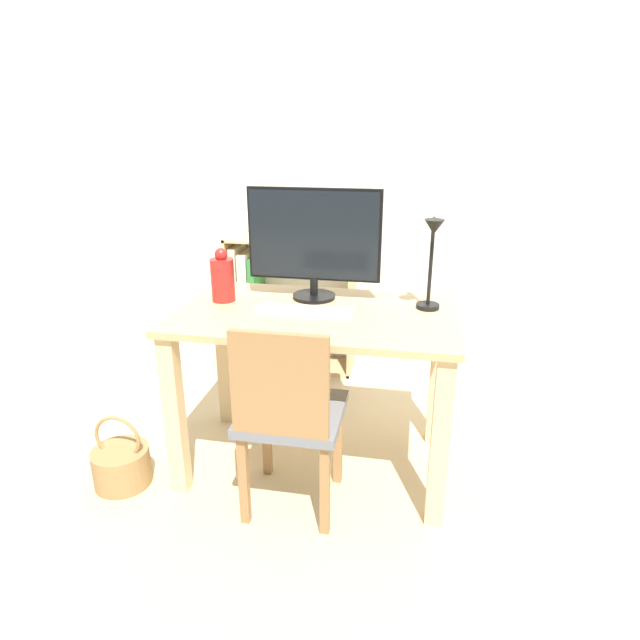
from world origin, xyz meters
name	(u,v)px	position (x,y,z in m)	size (l,w,h in m)	color
ground_plane	(316,462)	(0.00, 0.00, 0.00)	(10.00, 10.00, 0.00)	#CCB284
wall_back	(355,160)	(0.00, 1.21, 1.30)	(8.00, 0.05, 2.60)	silver
desk	(316,344)	(0.00, 0.00, 0.61)	(1.20, 0.71, 0.76)	tan
monitor	(314,239)	(-0.04, 0.18, 1.03)	(0.60, 0.20, 0.49)	black
keyboard	(304,311)	(-0.04, -0.03, 0.77)	(0.41, 0.12, 0.02)	silver
vase	(223,278)	(-0.44, 0.07, 0.87)	(0.10, 0.10, 0.24)	#B2231E
desk_lamp	(432,256)	(0.47, 0.07, 1.01)	(0.10, 0.19, 0.40)	black
chair	(289,413)	(-0.04, -0.34, 0.46)	(0.40, 0.40, 0.84)	slate
bookshelf	(269,307)	(-0.51, 1.04, 0.40)	(0.79, 0.28, 0.85)	tan
basket	(121,465)	(-0.82, -0.31, 0.09)	(0.25, 0.25, 0.34)	#997547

